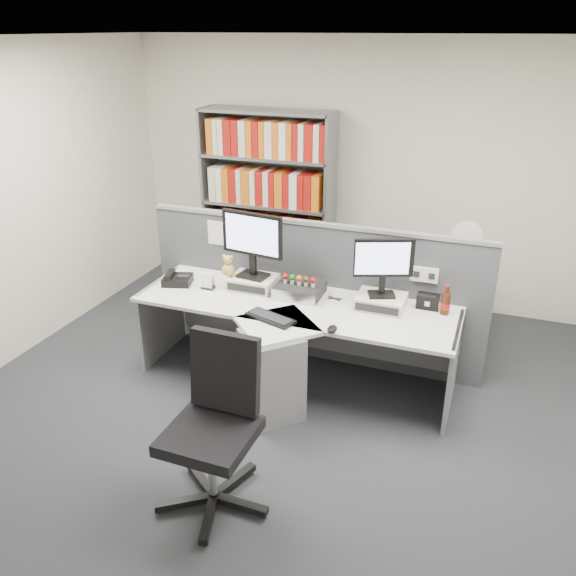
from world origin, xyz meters
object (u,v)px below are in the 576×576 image
at_px(monitor_right, 384,262).
at_px(office_chair, 216,420).
at_px(speaker, 428,301).
at_px(cola_bottle, 446,303).
at_px(monitor_left, 252,239).
at_px(desk_calendar, 208,282).
at_px(mouse, 332,329).
at_px(desk_phone, 177,279).
at_px(keyboard, 270,318).
at_px(desk_fan, 466,241).
at_px(desk, 286,344).
at_px(desktop_pc, 300,290).
at_px(shelving_unit, 268,208).
at_px(filing_cabinet, 458,307).

bearing_deg(monitor_right, office_chair, -112.02).
height_order(speaker, cola_bottle, cola_bottle).
bearing_deg(monitor_left, desk_calendar, -156.19).
distance_m(mouse, desk_phone, 1.56).
xyz_separation_m(keyboard, speaker, (1.09, 0.62, 0.05)).
xyz_separation_m(monitor_left, office_chair, (0.45, -1.61, -0.58)).
distance_m(monitor_left, desk_calendar, 0.54).
bearing_deg(desk_fan, monitor_left, -148.21).
xyz_separation_m(desk, mouse, (0.42, -0.14, 0.28)).
height_order(desk, office_chair, office_chair).
distance_m(monitor_right, desktop_pc, 0.76).
xyz_separation_m(desk_fan, office_chair, (-1.19, -2.62, -0.43)).
bearing_deg(desk_calendar, desk_fan, 30.47).
bearing_deg(shelving_unit, desktop_pc, -59.07).
height_order(monitor_right, shelving_unit, shelving_unit).
height_order(monitor_left, desk_calendar, monitor_left).
bearing_deg(mouse, desktop_pc, 130.02).
bearing_deg(mouse, desk_fan, 63.16).
height_order(monitor_left, cola_bottle, monitor_left).
bearing_deg(filing_cabinet, mouse, -116.83).
height_order(desktop_pc, desk_fan, desk_fan).
bearing_deg(filing_cabinet, desk_phone, -153.02).
xyz_separation_m(keyboard, shelving_unit, (-0.82, 1.97, 0.24)).
bearing_deg(desk_phone, keyboard, -19.15).
relative_size(monitor_left, monitor_right, 1.19).
xyz_separation_m(shelving_unit, filing_cabinet, (2.10, -0.45, -0.63)).
distance_m(speaker, cola_bottle, 0.15).
relative_size(desk, desk_calendar, 19.32).
xyz_separation_m(filing_cabinet, desk_fan, (0.00, -0.00, 0.66)).
height_order(filing_cabinet, office_chair, office_chair).
relative_size(monitor_left, shelving_unit, 0.28).
distance_m(desk, mouse, 0.53).
distance_m(desk_phone, filing_cabinet, 2.61).
bearing_deg(desktop_pc, office_chair, -88.97).
xyz_separation_m(speaker, shelving_unit, (-1.91, 1.35, 0.20)).
height_order(mouse, desk_fan, desk_fan).
xyz_separation_m(desk, monitor_left, (-0.44, 0.38, 0.70)).
relative_size(monitor_left, filing_cabinet, 0.80).
xyz_separation_m(monitor_left, monitor_right, (1.10, -0.00, -0.05)).
height_order(desk_phone, desk_fan, desk_fan).
xyz_separation_m(monitor_right, desk_fan, (0.54, 1.02, -0.09)).
bearing_deg(mouse, office_chair, -110.69).
bearing_deg(office_chair, shelving_unit, 106.52).
distance_m(keyboard, speaker, 1.25).
xyz_separation_m(speaker, office_chair, (-1.00, -1.72, -0.20)).
bearing_deg(desk_phone, cola_bottle, 5.31).
bearing_deg(cola_bottle, speaker, 157.85).
height_order(monitor_right, mouse, monitor_right).
xyz_separation_m(desk_phone, cola_bottle, (2.24, 0.21, 0.05)).
distance_m(monitor_left, desk_phone, 0.78).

